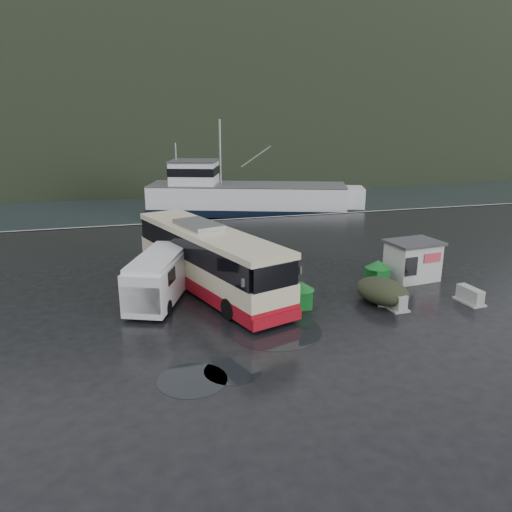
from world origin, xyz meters
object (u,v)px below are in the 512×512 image
object	(u,v)px
coach_bus	(209,289)
jersey_barrier_b	(394,307)
ticket_kiosk	(411,279)
jersey_barrier_a	(384,301)
dome_tent	(381,302)
waste_bin_left	(300,307)
fishing_trawler	(247,201)
waste_bin_right	(376,284)
jersey_barrier_c	(469,302)
white_van	(161,301)

from	to	relation	value
coach_bus	jersey_barrier_b	xyz separation A→B (m)	(8.39, -5.04, 0.00)
ticket_kiosk	jersey_barrier_a	xyz separation A→B (m)	(-3.27, -2.78, 0.00)
dome_tent	jersey_barrier_b	world-z (taller)	dome_tent
ticket_kiosk	waste_bin_left	bearing A→B (deg)	-169.32
ticket_kiosk	jersey_barrier_a	distance (m)	4.30
coach_bus	fishing_trawler	xyz separation A→B (m)	(8.91, 26.52, 0.00)
dome_tent	ticket_kiosk	world-z (taller)	ticket_kiosk
waste_bin_right	coach_bus	bearing A→B (deg)	169.72
waste_bin_left	dome_tent	bearing A→B (deg)	-5.73
waste_bin_left	ticket_kiosk	bearing A→B (deg)	17.44
waste_bin_right	jersey_barrier_b	distance (m)	3.47
jersey_barrier_c	fishing_trawler	distance (m)	32.17
coach_bus	white_van	bearing A→B (deg)	-177.36
waste_bin_right	dome_tent	bearing A→B (deg)	-113.38
ticket_kiosk	fishing_trawler	world-z (taller)	fishing_trawler
waste_bin_right	fishing_trawler	size ratio (longest dim) A/B	0.06
coach_bus	dome_tent	world-z (taller)	coach_bus
white_van	jersey_barrier_c	world-z (taller)	white_van
waste_bin_right	fishing_trawler	world-z (taller)	fishing_trawler
dome_tent	jersey_barrier_b	xyz separation A→B (m)	(0.25, -0.79, 0.00)
jersey_barrier_b	jersey_barrier_c	world-z (taller)	jersey_barrier_b
white_van	dome_tent	size ratio (longest dim) A/B	1.91
coach_bus	jersey_barrier_a	bearing A→B (deg)	-45.18
white_van	jersey_barrier_b	size ratio (longest dim) A/B	3.64
fishing_trawler	coach_bus	bearing A→B (deg)	-89.49
coach_bus	dome_tent	bearing A→B (deg)	-46.08
jersey_barrier_b	waste_bin_right	bearing A→B (deg)	75.60
waste_bin_left	ticket_kiosk	size ratio (longest dim) A/B	0.47
white_van	waste_bin_left	xyz separation A→B (m)	(6.60, -2.77, 0.00)
waste_bin_left	jersey_barrier_b	xyz separation A→B (m)	(4.49, -1.22, 0.00)
dome_tent	waste_bin_left	bearing A→B (deg)	174.27
white_van	waste_bin_left	world-z (taller)	white_van
white_van	jersey_barrier_a	size ratio (longest dim) A/B	3.62
waste_bin_left	waste_bin_right	bearing A→B (deg)	21.81
jersey_barrier_c	dome_tent	bearing A→B (deg)	164.36
waste_bin_left	jersey_barrier_b	world-z (taller)	waste_bin_left
ticket_kiosk	fishing_trawler	xyz separation A→B (m)	(-2.70, 27.92, 0.00)
waste_bin_right	jersey_barrier_b	bearing A→B (deg)	-104.40
waste_bin_right	jersey_barrier_a	bearing A→B (deg)	-110.13
jersey_barrier_a	jersey_barrier_b	distance (m)	0.86
coach_bus	fishing_trawler	world-z (taller)	fishing_trawler
waste_bin_left	dome_tent	world-z (taller)	waste_bin_left
dome_tent	coach_bus	bearing A→B (deg)	152.44
coach_bus	waste_bin_right	distance (m)	9.40
waste_bin_right	white_van	bearing A→B (deg)	176.98
fishing_trawler	dome_tent	bearing A→B (deg)	-72.36
dome_tent	jersey_barrier_a	world-z (taller)	dome_tent
jersey_barrier_b	fishing_trawler	bearing A→B (deg)	89.05
dome_tent	ticket_kiosk	xyz separation A→B (m)	(3.47, 2.85, 0.00)
jersey_barrier_c	jersey_barrier_b	bearing A→B (deg)	174.19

